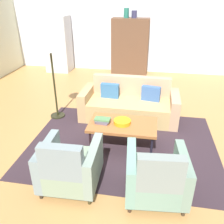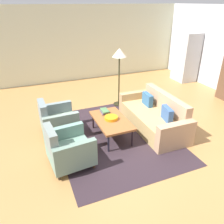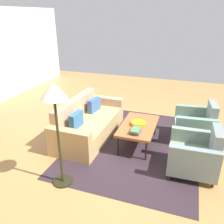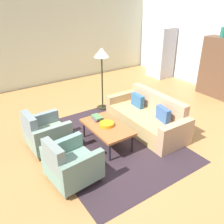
% 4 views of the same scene
% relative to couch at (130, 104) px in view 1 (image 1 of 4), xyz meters
% --- Properties ---
extents(ground_plane, '(11.02, 11.02, 0.00)m').
position_rel_couch_xyz_m(ground_plane, '(0.07, -0.79, -0.29)').
color(ground_plane, '#AD7D46').
extents(wall_back, '(9.19, 0.12, 2.80)m').
position_rel_couch_xyz_m(wall_back, '(0.07, 3.57, 1.11)').
color(wall_back, silver).
rests_on(wall_back, ground).
extents(area_rug, '(3.40, 2.60, 0.01)m').
position_rel_couch_xyz_m(area_rug, '(-0.00, -1.14, -0.28)').
color(area_rug, '#30232A').
rests_on(area_rug, ground).
extents(couch, '(2.11, 0.93, 0.86)m').
position_rel_couch_xyz_m(couch, '(0.00, 0.00, 0.00)').
color(couch, tan).
rests_on(couch, ground).
extents(coffee_table, '(1.20, 0.70, 0.46)m').
position_rel_couch_xyz_m(coffee_table, '(-0.00, -1.19, 0.13)').
color(coffee_table, black).
rests_on(coffee_table, ground).
extents(armchair_left, '(0.82, 0.82, 0.88)m').
position_rel_couch_xyz_m(armchair_left, '(-0.60, -2.35, 0.06)').
color(armchair_left, '#302810').
rests_on(armchair_left, ground).
extents(armchair_right, '(0.87, 0.87, 0.88)m').
position_rel_couch_xyz_m(armchair_right, '(0.60, -2.35, 0.06)').
color(armchair_right, '#2C261A').
rests_on(armchair_right, ground).
extents(fruit_bowl, '(0.31, 0.31, 0.07)m').
position_rel_couch_xyz_m(fruit_bowl, '(-0.01, -1.19, 0.20)').
color(fruit_bowl, orange).
rests_on(fruit_bowl, coffee_table).
extents(book_stack, '(0.28, 0.21, 0.09)m').
position_rel_couch_xyz_m(book_stack, '(-0.36, -1.21, 0.21)').
color(book_stack, '#625464').
rests_on(book_stack, coffee_table).
extents(cabinet, '(1.20, 0.51, 1.80)m').
position_rel_couch_xyz_m(cabinet, '(-0.35, 3.22, 0.61)').
color(cabinet, brown).
rests_on(cabinet, ground).
extents(vase_tall, '(0.16, 0.16, 0.29)m').
position_rel_couch_xyz_m(vase_tall, '(-0.50, 3.22, 1.66)').
color(vase_tall, '#236E5C').
rests_on(vase_tall, cabinet).
extents(vase_round, '(0.17, 0.17, 0.22)m').
position_rel_couch_xyz_m(vase_round, '(-0.25, 3.22, 1.62)').
color(vase_round, '#343253').
rests_on(vase_round, cabinet).
extents(refrigerator, '(0.80, 0.73, 1.85)m').
position_rel_couch_xyz_m(refrigerator, '(-2.82, 3.12, 0.64)').
color(refrigerator, '#B7BABF').
rests_on(refrigerator, ground).
extents(floor_lamp, '(0.40, 0.40, 1.72)m').
position_rel_couch_xyz_m(floor_lamp, '(-1.61, -0.29, 1.16)').
color(floor_lamp, black).
rests_on(floor_lamp, ground).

